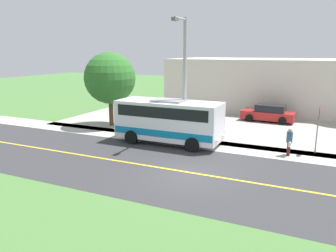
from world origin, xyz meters
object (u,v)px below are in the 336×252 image
Objects in this scene: street_light_pole at (184,76)px; tree_curbside at (110,78)px; shuttle_bus_front at (169,119)px; pedestrian_with_bags at (289,141)px; parked_car_near at (269,113)px; stop_sign at (318,121)px; commercial_building at (279,84)px.

tree_curbside is at bearing -108.90° from street_light_pole.
shuttle_bus_front is 7.50m from pedestrian_with_bags.
parked_car_near is (-9.85, 4.97, -0.90)m from shuttle_bus_front.
commercial_building is at bearing -165.59° from stop_sign.
street_light_pole is at bearing -13.73° from commercial_building.
stop_sign is at bearing 98.73° from street_light_pole.
tree_curbside is (-2.85, -6.47, 2.24)m from shuttle_bus_front.
stop_sign is 8.42m from street_light_pole.
tree_curbside reaches higher than stop_sign.
shuttle_bus_front is 1.55× the size of parked_car_near.
parked_car_near is at bearing 121.43° from tree_curbside.
stop_sign is at bearing 127.85° from pedestrian_with_bags.
pedestrian_with_bags is 0.28× the size of tree_curbside.
commercial_building reaches higher than parked_car_near.
shuttle_bus_front is at bearing -16.33° from commercial_building.
commercial_building is (-16.85, 4.94, 0.99)m from shuttle_bus_front.
tree_curbside is at bearing -58.57° from parked_car_near.
parked_car_near is 0.21× the size of commercial_building.
shuttle_bus_front is at bearing -26.80° from parked_car_near.
pedestrian_with_bags is at bearing -52.15° from stop_sign.
shuttle_bus_front is 9.01m from stop_sign.
street_light_pole is at bearing 71.10° from tree_curbside.
stop_sign is at bearing 25.16° from parked_car_near.
shuttle_bus_front is at bearing -86.56° from pedestrian_with_bags.
tree_curbside is at bearing -94.84° from stop_sign.
shuttle_bus_front is 1.18× the size of tree_curbside.
parked_car_near is 7.26m from commercial_building.
parked_car_near is at bearing 156.83° from street_light_pole.
street_light_pole is at bearing 110.01° from shuttle_bus_front.
stop_sign is 9.25m from parked_car_near.
shuttle_bus_front is at bearing -69.99° from street_light_pole.
stop_sign is (-1.55, 8.87, 0.37)m from shuttle_bus_front.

